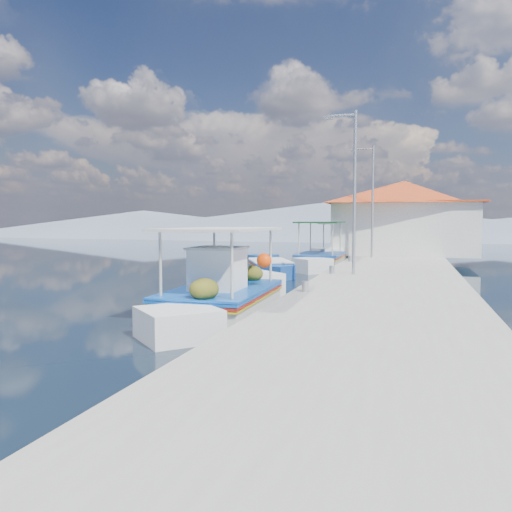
% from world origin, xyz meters
% --- Properties ---
extents(ground, '(160.00, 160.00, 0.00)m').
position_xyz_m(ground, '(0.00, 0.00, 0.00)').
color(ground, black).
rests_on(ground, ground).
extents(quay, '(5.00, 44.00, 0.50)m').
position_xyz_m(quay, '(5.90, 6.00, 0.25)').
color(quay, '#A09C96').
rests_on(quay, ground).
extents(bollards, '(0.20, 17.20, 0.30)m').
position_xyz_m(bollards, '(3.80, 5.25, 0.65)').
color(bollards, '#A5A8AD').
rests_on(bollards, quay).
extents(main_caique, '(2.40, 7.76, 2.56)m').
position_xyz_m(main_caique, '(1.91, -4.52, 0.49)').
color(main_caique, white).
rests_on(main_caique, ground).
extents(caique_green_canopy, '(2.26, 7.26, 2.72)m').
position_xyz_m(caique_green_canopy, '(2.07, 9.56, 0.40)').
color(caique_green_canopy, white).
rests_on(caique_green_canopy, ground).
extents(caique_blue_hull, '(3.22, 5.21, 1.02)m').
position_xyz_m(caique_blue_hull, '(0.40, 5.58, 0.28)').
color(caique_blue_hull, navy).
rests_on(caique_blue_hull, ground).
extents(caique_far, '(3.06, 7.30, 2.60)m').
position_xyz_m(caique_far, '(2.63, 15.37, 0.48)').
color(caique_far, white).
rests_on(caique_far, ground).
extents(harbor_building, '(10.49, 10.49, 4.40)m').
position_xyz_m(harbor_building, '(6.20, 15.00, 2.78)').
color(harbor_building, white).
rests_on(harbor_building, quay).
extents(lamp_post_near, '(1.21, 0.14, 6.00)m').
position_xyz_m(lamp_post_near, '(4.51, 2.00, 3.85)').
color(lamp_post_near, '#A5A8AD').
rests_on(lamp_post_near, quay).
extents(lamp_post_far, '(1.21, 0.14, 6.00)m').
position_xyz_m(lamp_post_far, '(4.51, 11.00, 3.85)').
color(lamp_post_far, '#A5A8AD').
rests_on(lamp_post_far, quay).
extents(mountain_ridge, '(171.40, 96.00, 5.50)m').
position_xyz_m(mountain_ridge, '(6.54, 56.00, 2.04)').
color(mountain_ridge, slate).
rests_on(mountain_ridge, ground).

